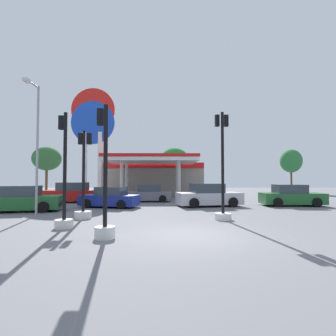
# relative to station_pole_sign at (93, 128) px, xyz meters

# --- Properties ---
(ground_plane) EXTENTS (90.00, 90.00, 0.00)m
(ground_plane) POSITION_rel_station_pole_sign_xyz_m (8.69, -18.42, -7.36)
(ground_plane) COLOR slate
(ground_plane) RESTS_ON ground
(gas_station) EXTENTS (11.98, 11.41, 4.30)m
(gas_station) POSITION_rel_station_pole_sign_xyz_m (6.27, 4.39, -5.18)
(gas_station) COLOR gray
(gas_station) RESTS_ON ground
(station_pole_sign) EXTENTS (4.62, 0.56, 11.62)m
(station_pole_sign) POSITION_rel_station_pole_sign_xyz_m (0.00, 0.00, 0.00)
(station_pole_sign) COLOR white
(station_pole_sign) RESTS_ON ground
(car_0) EXTENTS (4.77, 2.69, 1.61)m
(car_0) POSITION_rel_station_pole_sign_xyz_m (10.79, -9.11, -6.63)
(car_0) COLOR black
(car_0) RESTS_ON ground
(car_1) EXTENTS (4.17, 2.48, 1.40)m
(car_1) POSITION_rel_station_pole_sign_xyz_m (3.90, -9.66, -6.73)
(car_1) COLOR black
(car_1) RESTS_ON ground
(car_2) EXTENTS (4.36, 2.12, 1.53)m
(car_2) POSITION_rel_station_pole_sign_xyz_m (16.82, -8.87, -6.67)
(car_2) COLOR black
(car_2) RESTS_ON ground
(car_3) EXTENTS (4.71, 2.37, 1.64)m
(car_3) POSITION_rel_station_pole_sign_xyz_m (-0.11, -5.83, -6.62)
(car_3) COLOR black
(car_3) RESTS_ON ground
(car_4) EXTENTS (4.57, 2.61, 1.54)m
(car_4) POSITION_rel_station_pole_sign_xyz_m (-0.83, -11.85, -6.67)
(car_4) COLOR black
(car_4) RESTS_ON ground
(car_6) EXTENTS (4.11, 2.04, 1.43)m
(car_6) POSITION_rel_station_pole_sign_xyz_m (6.24, -5.47, -6.71)
(car_6) COLOR black
(car_6) RESTS_ON ground
(traffic_signal_0) EXTENTS (0.68, 0.70, 4.48)m
(traffic_signal_0) POSITION_rel_station_pole_sign_xyz_m (5.67, -18.86, -6.11)
(traffic_signal_0) COLOR silver
(traffic_signal_0) RESTS_ON ground
(traffic_signal_1) EXTENTS (0.79, 0.79, 5.21)m
(traffic_signal_1) POSITION_rel_station_pole_sign_xyz_m (10.48, -15.03, -5.61)
(traffic_signal_1) COLOR silver
(traffic_signal_1) RESTS_ON ground
(traffic_signal_2) EXTENTS (0.73, 0.73, 4.67)m
(traffic_signal_2) POSITION_rel_station_pole_sign_xyz_m (3.63, -17.05, -6.07)
(traffic_signal_2) COLOR silver
(traffic_signal_2) RESTS_ON ground
(traffic_signal_3) EXTENTS (0.83, 0.83, 4.38)m
(traffic_signal_3) POSITION_rel_station_pole_sign_xyz_m (3.63, -14.54, -6.07)
(traffic_signal_3) COLOR silver
(traffic_signal_3) RESTS_ON ground
(tree_0) EXTENTS (3.82, 3.82, 6.31)m
(tree_0) POSITION_rel_station_pole_sign_xyz_m (-8.53, 8.19, -2.71)
(tree_0) COLOR brown
(tree_0) RESTS_ON ground
(tree_1) EXTENTS (4.16, 4.16, 6.38)m
(tree_1) POSITION_rel_station_pole_sign_xyz_m (9.04, 9.89, -2.83)
(tree_1) COLOR brown
(tree_1) RESTS_ON ground
(tree_2) EXTENTS (2.89, 2.89, 5.92)m
(tree_2) POSITION_rel_station_pole_sign_xyz_m (24.94, 7.66, -3.04)
(tree_2) COLOR brown
(tree_2) RESTS_ON ground
(corner_streetlamp) EXTENTS (0.24, 1.48, 6.94)m
(corner_streetlamp) POSITION_rel_station_pole_sign_xyz_m (0.90, -13.95, -3.19)
(corner_streetlamp) COLOR gray
(corner_streetlamp) RESTS_ON ground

